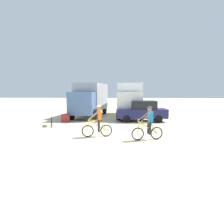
{
  "coord_description": "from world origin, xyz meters",
  "views": [
    {
      "loc": [
        0.98,
        -9.65,
        2.58
      ],
      "look_at": [
        0.27,
        3.65,
        1.1
      ],
      "focal_mm": 30.28,
      "sensor_mm": 36.0,
      "label": 1
    }
  ],
  "objects_px": {
    "box_truck_white_box": "(130,98)",
    "cyclist_orange_shirt": "(98,122)",
    "bicycle_spare": "(52,121)",
    "box_truck_grey_hauler": "(90,98)",
    "cyclist_cowboy_hat": "(148,124)",
    "supply_crate": "(66,118)",
    "sedan_parked": "(142,111)"
  },
  "relations": [
    {
      "from": "box_truck_white_box",
      "to": "cyclist_orange_shirt",
      "type": "bearing_deg",
      "value": -103.69
    },
    {
      "from": "cyclist_orange_shirt",
      "to": "bicycle_spare",
      "type": "height_order",
      "value": "cyclist_orange_shirt"
    },
    {
      "from": "box_truck_grey_hauler",
      "to": "cyclist_orange_shirt",
      "type": "distance_m",
      "value": 8.99
    },
    {
      "from": "box_truck_grey_hauler",
      "to": "cyclist_cowboy_hat",
      "type": "relative_size",
      "value": 3.82
    },
    {
      "from": "box_truck_white_box",
      "to": "cyclist_cowboy_hat",
      "type": "relative_size",
      "value": 3.78
    },
    {
      "from": "supply_crate",
      "to": "bicycle_spare",
      "type": "bearing_deg",
      "value": -105.22
    },
    {
      "from": "box_truck_grey_hauler",
      "to": "sedan_parked",
      "type": "relative_size",
      "value": 1.63
    },
    {
      "from": "box_truck_grey_hauler",
      "to": "cyclist_cowboy_hat",
      "type": "xyz_separation_m",
      "value": [
        4.64,
        -9.26,
        -1.03
      ]
    },
    {
      "from": "cyclist_orange_shirt",
      "to": "box_truck_white_box",
      "type": "bearing_deg",
      "value": 76.31
    },
    {
      "from": "cyclist_orange_shirt",
      "to": "cyclist_cowboy_hat",
      "type": "xyz_separation_m",
      "value": [
        2.75,
        -0.53,
        0.0
      ]
    },
    {
      "from": "bicycle_spare",
      "to": "supply_crate",
      "type": "distance_m",
      "value": 1.91
    },
    {
      "from": "cyclist_cowboy_hat",
      "to": "bicycle_spare",
      "type": "distance_m",
      "value": 7.59
    },
    {
      "from": "sedan_parked",
      "to": "cyclist_orange_shirt",
      "type": "distance_m",
      "value": 6.49
    },
    {
      "from": "cyclist_cowboy_hat",
      "to": "bicycle_spare",
      "type": "xyz_separation_m",
      "value": [
        -6.63,
        3.67,
        -0.45
      ]
    },
    {
      "from": "box_truck_white_box",
      "to": "bicycle_spare",
      "type": "distance_m",
      "value": 8.59
    },
    {
      "from": "box_truck_white_box",
      "to": "bicycle_spare",
      "type": "bearing_deg",
      "value": -135.88
    },
    {
      "from": "box_truck_white_box",
      "to": "sedan_parked",
      "type": "distance_m",
      "value": 3.54
    },
    {
      "from": "sedan_parked",
      "to": "cyclist_cowboy_hat",
      "type": "height_order",
      "value": "cyclist_cowboy_hat"
    },
    {
      "from": "sedan_parked",
      "to": "bicycle_spare",
      "type": "bearing_deg",
      "value": -159.42
    },
    {
      "from": "cyclist_cowboy_hat",
      "to": "supply_crate",
      "type": "bearing_deg",
      "value": 138.06
    },
    {
      "from": "sedan_parked",
      "to": "supply_crate",
      "type": "xyz_separation_m",
      "value": [
        -6.42,
        -0.76,
        -0.56
      ]
    },
    {
      "from": "box_truck_white_box",
      "to": "sedan_parked",
      "type": "relative_size",
      "value": 1.61
    },
    {
      "from": "sedan_parked",
      "to": "box_truck_grey_hauler",
      "type": "bearing_deg",
      "value": 148.76
    },
    {
      "from": "box_truck_white_box",
      "to": "cyclist_orange_shirt",
      "type": "relative_size",
      "value": 3.78
    },
    {
      "from": "bicycle_spare",
      "to": "supply_crate",
      "type": "height_order",
      "value": "bicycle_spare"
    },
    {
      "from": "box_truck_grey_hauler",
      "to": "supply_crate",
      "type": "relative_size",
      "value": 10.42
    },
    {
      "from": "box_truck_grey_hauler",
      "to": "cyclist_orange_shirt",
      "type": "relative_size",
      "value": 3.82
    },
    {
      "from": "sedan_parked",
      "to": "bicycle_spare",
      "type": "relative_size",
      "value": 2.61
    },
    {
      "from": "box_truck_grey_hauler",
      "to": "sedan_parked",
      "type": "height_order",
      "value": "box_truck_grey_hauler"
    },
    {
      "from": "box_truck_white_box",
      "to": "cyclist_cowboy_hat",
      "type": "bearing_deg",
      "value": -86.69
    },
    {
      "from": "cyclist_cowboy_hat",
      "to": "supply_crate",
      "type": "distance_m",
      "value": 8.26
    },
    {
      "from": "box_truck_grey_hauler",
      "to": "cyclist_orange_shirt",
      "type": "bearing_deg",
      "value": -77.79
    }
  ]
}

